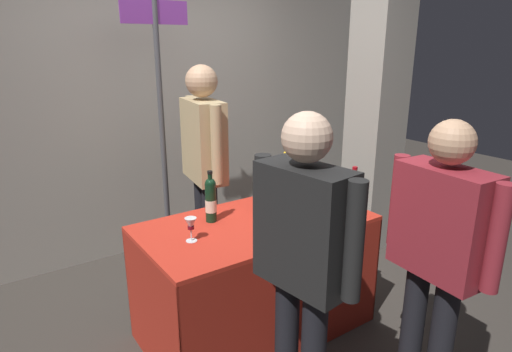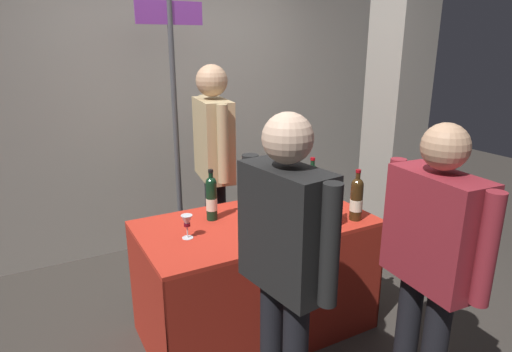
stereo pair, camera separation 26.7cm
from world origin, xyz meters
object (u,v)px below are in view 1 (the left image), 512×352
object	(u,v)px
featured_wine_bottle	(305,179)
taster_foreground_right	(303,252)
flower_vase	(286,189)
concrete_pillar	(380,67)
display_bottle_0	(353,195)
vendor_presenter	(204,155)
tasting_table	(256,256)
wine_glass_near_taster	(304,200)
wine_glass_near_vendor	(308,188)
wine_glass_mid	(191,225)
booth_signpost	(161,111)

from	to	relation	value
featured_wine_bottle	taster_foreground_right	world-z (taller)	taster_foreground_right
featured_wine_bottle	flower_vase	distance (m)	0.27
concrete_pillar	featured_wine_bottle	xyz separation A→B (m)	(-1.09, -0.30, -0.75)
display_bottle_0	vendor_presenter	world-z (taller)	vendor_presenter
display_bottle_0	featured_wine_bottle	bearing A→B (deg)	89.74
featured_wine_bottle	display_bottle_0	world-z (taller)	display_bottle_0
tasting_table	wine_glass_near_taster	xyz separation A→B (m)	(0.34, -0.07, 0.34)
wine_glass_near_vendor	flower_vase	size ratio (longest dim) A/B	0.38
wine_glass_near_taster	flower_vase	size ratio (longest dim) A/B	0.35
wine_glass_mid	wine_glass_near_vendor	bearing A→B (deg)	6.31
tasting_table	wine_glass_near_vendor	size ratio (longest dim) A/B	10.07
vendor_presenter	concrete_pillar	bearing A→B (deg)	89.63
concrete_pillar	wine_glass_mid	xyz separation A→B (m)	(-2.13, -0.54, -0.78)
tasting_table	flower_vase	distance (m)	0.50
featured_wine_bottle	vendor_presenter	size ratio (longest dim) A/B	0.17
tasting_table	wine_glass_near_taster	distance (m)	0.48
featured_wine_bottle	wine_glass_mid	bearing A→B (deg)	-167.32
display_bottle_0	taster_foreground_right	xyz separation A→B (m)	(-0.83, -0.48, 0.03)
wine_glass_near_vendor	taster_foreground_right	world-z (taller)	taster_foreground_right
concrete_pillar	vendor_presenter	xyz separation A→B (m)	(-1.62, 0.26, -0.61)
flower_vase	taster_foreground_right	size ratio (longest dim) A/B	0.24
featured_wine_bottle	wine_glass_mid	xyz separation A→B (m)	(-1.04, -0.23, -0.03)
featured_wine_bottle	taster_foreground_right	distance (m)	1.27
booth_signpost	vendor_presenter	bearing A→B (deg)	-66.65
tasting_table	booth_signpost	bearing A→B (deg)	95.95
featured_wine_bottle	taster_foreground_right	bearing A→B (deg)	-131.04
vendor_presenter	wine_glass_near_vendor	bearing A→B (deg)	41.69
tasting_table	display_bottle_0	xyz separation A→B (m)	(0.57, -0.28, 0.38)
tasting_table	wine_glass_near_taster	bearing A→B (deg)	-11.71
tasting_table	wine_glass_mid	distance (m)	0.58
wine_glass_mid	taster_foreground_right	distance (m)	0.76
featured_wine_bottle	vendor_presenter	bearing A→B (deg)	133.42
wine_glass_mid	taster_foreground_right	world-z (taller)	taster_foreground_right
concrete_pillar	wine_glass_near_taster	size ratio (longest dim) A/B	24.82
tasting_table	featured_wine_bottle	world-z (taller)	featured_wine_bottle
wine_glass_mid	vendor_presenter	world-z (taller)	vendor_presenter
featured_wine_bottle	wine_glass_near_vendor	world-z (taller)	featured_wine_bottle
vendor_presenter	tasting_table	bearing A→B (deg)	5.13
wine_glass_near_taster	booth_signpost	xyz separation A→B (m)	(-0.46, 1.22, 0.47)
concrete_pillar	taster_foreground_right	bearing A→B (deg)	-146.78
tasting_table	featured_wine_bottle	size ratio (longest dim) A/B	4.91
wine_glass_near_vendor	booth_signpost	bearing A→B (deg)	119.77
vendor_presenter	booth_signpost	bearing A→B (deg)	-148.03
tasting_table	wine_glass_mid	xyz separation A→B (m)	(-0.47, -0.03, 0.34)
concrete_pillar	display_bottle_0	world-z (taller)	concrete_pillar
flower_vase	featured_wine_bottle	bearing A→B (deg)	21.93
featured_wine_bottle	wine_glass_near_vendor	distance (m)	0.15
wine_glass_near_vendor	vendor_presenter	world-z (taller)	vendor_presenter
concrete_pillar	booth_signpost	distance (m)	1.92
vendor_presenter	wine_glass_near_taster	bearing A→B (deg)	27.74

